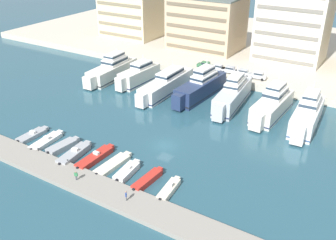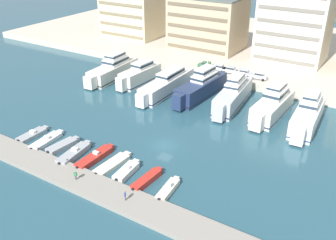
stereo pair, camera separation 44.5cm
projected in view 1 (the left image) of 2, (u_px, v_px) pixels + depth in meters
The scene contains 31 objects.
ground_plane at pixel (165, 146), 67.99m from camera, with size 400.00×400.00×0.00m, color #285160.
quay_promenade at pixel (277, 49), 119.18m from camera, with size 180.00×70.00×1.92m, color beige.
pier_dock at pixel (107, 192), 55.45m from camera, with size 120.00×5.15×0.70m, color gray.
yacht_ivory_far_left at pixel (112, 70), 97.45m from camera, with size 5.33×19.37×8.19m.
yacht_ivory_left at pixel (139, 75), 94.18m from camera, with size 4.80×15.27×7.21m.
yacht_white_mid_left at pixel (166, 84), 89.02m from camera, with size 4.18×21.83×6.91m.
yacht_navy_center_left at pixel (201, 87), 86.48m from camera, with size 5.52×19.71×8.61m.
yacht_silver_center at pixel (232, 95), 82.38m from camera, with size 5.55×19.58×8.40m.
yacht_ivory_center_right at pixel (272, 105), 77.57m from camera, with size 5.26×17.33×8.61m.
yacht_white_mid_right at pixel (307, 114), 73.61m from camera, with size 5.03×18.13×8.64m.
motorboat_grey_far_left at pixel (32, 135), 70.70m from camera, with size 2.17×6.96×1.13m.
motorboat_white_left at pixel (46, 141), 68.66m from camera, with size 2.66×7.97×1.22m.
motorboat_grey_mid_left at pixel (63, 146), 66.70m from camera, with size 2.62×6.80×1.07m.
motorboat_grey_center_left at pixel (75, 154), 64.45m from camera, with size 2.79×8.21×1.53m.
motorboat_red_center at pixel (95, 157), 63.53m from camera, with size 2.08×8.75×1.44m.
motorboat_cream_center_right at pixel (113, 164), 61.95m from camera, with size 2.55×8.21×0.81m.
motorboat_white_mid_right at pixel (127, 171), 59.86m from camera, with size 2.33×6.39×1.43m.
motorboat_red_right at pixel (148, 180), 57.86m from camera, with size 1.92×7.07×1.03m.
motorboat_cream_far_right at pixel (169, 189), 55.86m from camera, with size 2.04×6.31×1.44m.
car_green_far_left at pixel (205, 65), 99.16m from camera, with size 4.21×2.16×1.80m.
car_silver_left at pixel (218, 67), 97.36m from camera, with size 4.11×1.93×1.80m.
car_silver_mid_left at pixel (230, 70), 95.88m from camera, with size 4.19×2.11×1.80m.
car_silver_center_left at pixel (243, 72), 93.99m from camera, with size 4.20×2.12×1.80m.
car_silver_center at pixel (258, 75), 92.13m from camera, with size 4.21×2.15×1.80m.
apartment_block_far_left at pixel (134, 10), 127.13m from camera, with size 19.29×17.13×18.89m.
apartment_block_left at pixel (207, 22), 113.14m from camera, with size 21.10×15.59×17.78m.
apartment_block_mid_left at pixel (295, 10), 100.19m from camera, with size 18.38×14.15×29.24m.
pedestrian_near_edge at pixel (126, 195), 52.82m from camera, with size 0.42×0.52×1.59m.
pedestrian_mid_deck at pixel (76, 175), 57.13m from camera, with size 0.56×0.35×1.55m.
bollard_west at pixel (38, 149), 64.93m from camera, with size 0.20×0.20×0.61m.
bollard_west_mid at pixel (67, 161), 61.67m from camera, with size 0.20×0.20×0.61m.
Camera 1 is at (30.88, -49.48, 35.24)m, focal length 40.00 mm.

